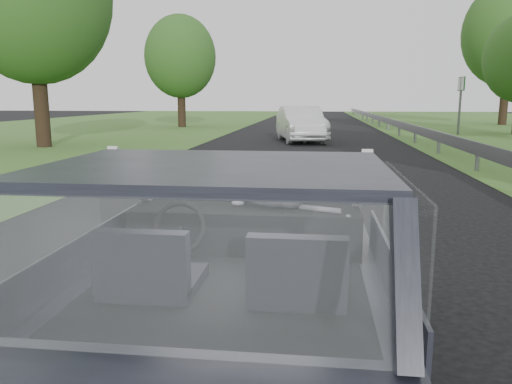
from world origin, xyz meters
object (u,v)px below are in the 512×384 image
(other_car, at_px, (301,124))
(highway_sign, at_px, (460,106))
(subject_car, at_px, (231,276))
(cat, at_px, (271,195))

(other_car, relative_size, highway_sign, 1.58)
(other_car, bearing_deg, subject_car, -101.08)
(cat, xyz_separation_m, other_car, (-0.36, 17.58, -0.36))
(cat, relative_size, other_car, 0.14)
(cat, xyz_separation_m, highway_sign, (7.28, 22.54, 0.32))
(cat, bearing_deg, highway_sign, 86.27)
(highway_sign, bearing_deg, subject_car, -107.95)
(subject_car, height_order, cat, subject_car)
(subject_car, distance_m, other_car, 18.24)
(subject_car, xyz_separation_m, other_car, (-0.19, 18.24, 0.01))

